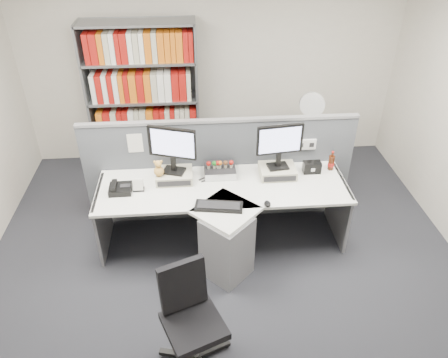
{
  "coord_description": "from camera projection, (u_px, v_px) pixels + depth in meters",
  "views": [
    {
      "loc": [
        -0.28,
        -2.87,
        3.29
      ],
      "look_at": [
        0.0,
        0.65,
        0.92
      ],
      "focal_mm": 34.82,
      "sensor_mm": 36.0,
      "label": 1
    }
  ],
  "objects": [
    {
      "name": "keyboard",
      "position": [
        219.0,
        206.0,
        4.19
      ],
      "size": [
        0.48,
        0.25,
        0.03
      ],
      "color": "black",
      "rests_on": "desk"
    },
    {
      "name": "plush_toy",
      "position": [
        159.0,
        169.0,
        4.44
      ],
      "size": [
        0.1,
        0.1,
        0.18
      ],
      "color": "gold",
      "rests_on": "monitor_riser_left"
    },
    {
      "name": "desk",
      "position": [
        224.0,
        219.0,
        4.46
      ],
      "size": [
        2.6,
        1.2,
        0.72
      ],
      "color": "white",
      "rests_on": "ground"
    },
    {
      "name": "office_chair",
      "position": [
        190.0,
        315.0,
        3.42
      ],
      "size": [
        0.61,
        0.6,
        0.92
      ],
      "color": "silver",
      "rests_on": "ground"
    },
    {
      "name": "shelving_unit",
      "position": [
        144.0,
        102.0,
        5.64
      ],
      "size": [
        1.41,
        0.4,
        2.0
      ],
      "color": "slate",
      "rests_on": "ground"
    },
    {
      "name": "desk_phone",
      "position": [
        120.0,
        189.0,
        4.4
      ],
      "size": [
        0.23,
        0.21,
        0.1
      ],
      "color": "black",
      "rests_on": "desk"
    },
    {
      "name": "desk_calendar",
      "position": [
        138.0,
        186.0,
        4.41
      ],
      "size": [
        0.11,
        0.08,
        0.13
      ],
      "color": "black",
      "rests_on": "desk"
    },
    {
      "name": "room_shell",
      "position": [
        231.0,
        130.0,
        3.23
      ],
      "size": [
        5.04,
        5.54,
        2.72
      ],
      "color": "beige",
      "rests_on": "ground"
    },
    {
      "name": "desk_fan",
      "position": [
        312.0,
        107.0,
        5.38
      ],
      "size": [
        0.31,
        0.19,
        0.52
      ],
      "color": "white",
      "rests_on": "filing_cabinet"
    },
    {
      "name": "speaker",
      "position": [
        312.0,
        167.0,
        4.69
      ],
      "size": [
        0.19,
        0.1,
        0.13
      ],
      "primitive_type": "cube",
      "color": "black",
      "rests_on": "desk"
    },
    {
      "name": "partition",
      "position": [
        220.0,
        169.0,
        4.9
      ],
      "size": [
        3.0,
        0.08,
        1.27
      ],
      "color": "#51545B",
      "rests_on": "ground"
    },
    {
      "name": "cola_bottle",
      "position": [
        331.0,
        163.0,
        4.73
      ],
      "size": [
        0.07,
        0.07,
        0.22
      ],
      "color": "#3F190A",
      "rests_on": "desk"
    },
    {
      "name": "ground",
      "position": [
        229.0,
        294.0,
        4.23
      ],
      "size": [
        5.5,
        5.5,
        0.0
      ],
      "primitive_type": "plane",
      "color": "#2C2D33",
      "rests_on": "ground"
    },
    {
      "name": "filing_cabinet",
      "position": [
        306.0,
        154.0,
        5.76
      ],
      "size": [
        0.45,
        0.61,
        0.7
      ],
      "color": "slate",
      "rests_on": "ground"
    },
    {
      "name": "monitor_riser_right",
      "position": [
        277.0,
        171.0,
        4.64
      ],
      "size": [
        0.38,
        0.31,
        0.1
      ],
      "color": "#BDB79C",
      "rests_on": "desk"
    },
    {
      "name": "figurines",
      "position": [
        220.0,
        164.0,
        4.6
      ],
      "size": [
        0.29,
        0.05,
        0.09
      ],
      "color": "#BDB79C",
      "rests_on": "desktop_pc"
    },
    {
      "name": "mouse",
      "position": [
        267.0,
        204.0,
        4.22
      ],
      "size": [
        0.06,
        0.1,
        0.04
      ],
      "primitive_type": "ellipsoid",
      "color": "black",
      "rests_on": "desk"
    },
    {
      "name": "monitor_left",
      "position": [
        172.0,
        146.0,
        4.38
      ],
      "size": [
        0.49,
        0.22,
        0.51
      ],
      "color": "black",
      "rests_on": "monitor_riser_left"
    },
    {
      "name": "desktop_pc",
      "position": [
        220.0,
        170.0,
        4.67
      ],
      "size": [
        0.33,
        0.3,
        0.09
      ],
      "color": "black",
      "rests_on": "desk"
    },
    {
      "name": "monitor_right",
      "position": [
        280.0,
        143.0,
        4.45
      ],
      "size": [
        0.49,
        0.18,
        0.49
      ],
      "color": "black",
      "rests_on": "monitor_riser_right"
    },
    {
      "name": "monitor_riser_left",
      "position": [
        174.0,
        176.0,
        4.57
      ],
      "size": [
        0.38,
        0.31,
        0.1
      ],
      "color": "#BDB79C",
      "rests_on": "desk"
    }
  ]
}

